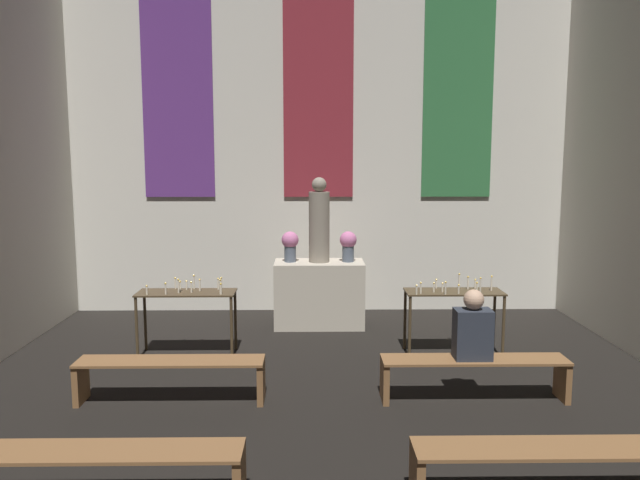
# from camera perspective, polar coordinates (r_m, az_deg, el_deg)

# --- Properties ---
(wall_back) EXTENTS (7.80, 0.16, 5.60)m
(wall_back) POSITION_cam_1_polar(r_m,az_deg,el_deg) (9.69, -0.16, 10.15)
(wall_back) COLOR silver
(wall_back) RESTS_ON ground_plane
(altar) EXTENTS (1.26, 0.65, 0.93)m
(altar) POSITION_cam_1_polar(r_m,az_deg,el_deg) (8.91, -0.08, -4.94)
(altar) COLOR #BCB29E
(altar) RESTS_ON ground_plane
(statue) EXTENTS (0.29, 0.29, 1.19)m
(statue) POSITION_cam_1_polar(r_m,az_deg,el_deg) (8.74, -0.08, 1.55)
(statue) COLOR gray
(statue) RESTS_ON altar
(flower_vase_left) EXTENTS (0.24, 0.24, 0.43)m
(flower_vase_left) POSITION_cam_1_polar(r_m,az_deg,el_deg) (8.78, -2.75, -0.39)
(flower_vase_left) COLOR #4C5666
(flower_vase_left) RESTS_ON altar
(flower_vase_right) EXTENTS (0.24, 0.24, 0.43)m
(flower_vase_right) POSITION_cam_1_polar(r_m,az_deg,el_deg) (8.79, 2.59, -0.38)
(flower_vase_right) COLOR #4C5666
(flower_vase_right) RESTS_ON altar
(candle_rack_left) EXTENTS (1.18, 0.44, 0.96)m
(candle_rack_left) POSITION_cam_1_polar(r_m,az_deg,el_deg) (7.75, -12.06, -5.42)
(candle_rack_left) COLOR #473823
(candle_rack_left) RESTS_ON ground_plane
(candle_rack_right) EXTENTS (1.18, 0.44, 0.98)m
(candle_rack_right) POSITION_cam_1_polar(r_m,az_deg,el_deg) (7.80, 12.14, -5.35)
(candle_rack_right) COLOR #473823
(candle_rack_right) RESTS_ON ground_plane
(pew_third_left) EXTENTS (1.83, 0.36, 0.43)m
(pew_third_left) POSITION_cam_1_polar(r_m,az_deg,el_deg) (4.74, -18.72, -18.96)
(pew_third_left) COLOR brown
(pew_third_left) RESTS_ON ground_plane
(pew_third_right) EXTENTS (1.83, 0.36, 0.43)m
(pew_third_right) POSITION_cam_1_polar(r_m,az_deg,el_deg) (4.81, 19.92, -18.59)
(pew_third_right) COLOR brown
(pew_third_right) RESTS_ON ground_plane
(pew_back_left) EXTENTS (1.83, 0.36, 0.43)m
(pew_back_left) POSITION_cam_1_polar(r_m,az_deg,el_deg) (6.42, -13.48, -11.59)
(pew_back_left) COLOR brown
(pew_back_left) RESTS_ON ground_plane
(pew_back_right) EXTENTS (1.83, 0.36, 0.43)m
(pew_back_right) POSITION_cam_1_polar(r_m,az_deg,el_deg) (6.48, 13.91, -11.44)
(pew_back_right) COLOR brown
(pew_back_right) RESTS_ON ground_plane
(person_seated) EXTENTS (0.36, 0.24, 0.69)m
(person_seated) POSITION_cam_1_polar(r_m,az_deg,el_deg) (6.35, 13.80, -7.89)
(person_seated) COLOR #282D38
(person_seated) RESTS_ON pew_back_right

